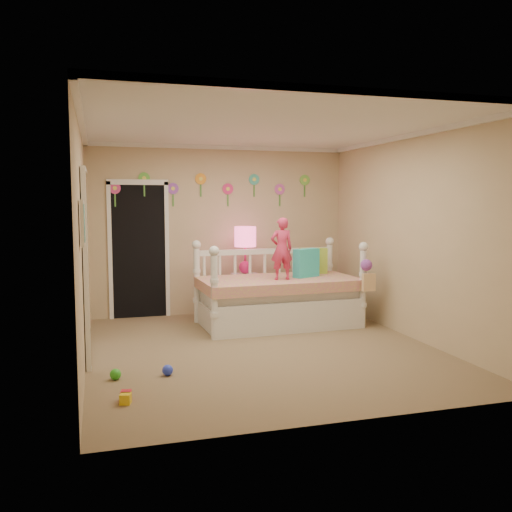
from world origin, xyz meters
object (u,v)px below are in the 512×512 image
object	(u,v)px
daybed	(278,283)
child	(282,249)
nightstand	(245,295)
table_lamp	(245,243)

from	to	relation	value
daybed	child	xyz separation A→B (m)	(-0.01, -0.18, 0.50)
nightstand	daybed	bearing A→B (deg)	-65.60
child	table_lamp	world-z (taller)	child
table_lamp	child	bearing A→B (deg)	-73.10
nightstand	table_lamp	world-z (taller)	table_lamp
table_lamp	nightstand	bearing A→B (deg)	180.00
daybed	nightstand	size ratio (longest dim) A/B	3.42
daybed	nightstand	xyz separation A→B (m)	(-0.28, 0.72, -0.28)
child	nightstand	world-z (taller)	child
daybed	table_lamp	bearing A→B (deg)	109.47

